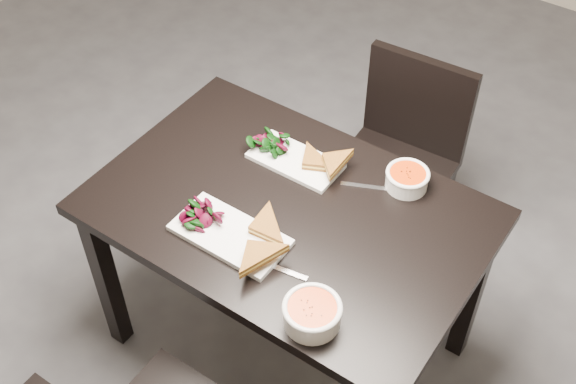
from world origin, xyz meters
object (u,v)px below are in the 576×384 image
object	(u,v)px
plate_near	(230,235)
soup_bowl_far	(407,178)
table	(288,229)
soup_bowl_near	(312,313)
plate_far	(295,161)
chair_far	(401,152)

from	to	relation	value
plate_near	soup_bowl_far	bearing A→B (deg)	55.82
table	soup_bowl_near	distance (m)	0.44
soup_bowl_near	soup_bowl_far	world-z (taller)	soup_bowl_near
plate_far	soup_bowl_near	bearing A→B (deg)	-51.78
chair_far	plate_far	world-z (taller)	chair_far
chair_far	soup_bowl_near	size ratio (longest dim) A/B	5.28
soup_bowl_far	plate_far	bearing A→B (deg)	-162.67
table	plate_near	xyz separation A→B (m)	(-0.07, -0.19, 0.11)
soup_bowl_near	soup_bowl_far	xyz separation A→B (m)	(-0.03, 0.60, -0.01)
table	plate_far	bearing A→B (deg)	117.82
chair_far	soup_bowl_far	size ratio (longest dim) A/B	6.11
chair_far	soup_bowl_near	world-z (taller)	chair_far
plate_far	plate_near	bearing A→B (deg)	-86.78
plate_near	soup_bowl_far	world-z (taller)	soup_bowl_far
soup_bowl_far	plate_near	bearing A→B (deg)	-124.18
plate_near	soup_bowl_far	size ratio (longest dim) A/B	2.50
plate_far	soup_bowl_far	world-z (taller)	soup_bowl_far
table	chair_far	world-z (taller)	chair_far
chair_far	soup_bowl_near	distance (m)	1.07
plate_near	soup_bowl_near	xyz separation A→B (m)	(0.36, -0.11, 0.03)
plate_near	chair_far	bearing A→B (deg)	81.82
plate_far	soup_bowl_far	size ratio (longest dim) A/B	2.17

